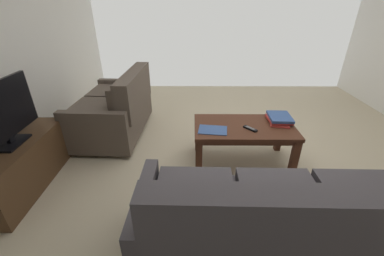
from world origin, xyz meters
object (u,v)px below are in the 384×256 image
book_stack (279,119)px  tv_remote (250,129)px  sofa_main (285,223)px  loveseat_near (117,109)px  loose_magazine (213,130)px  flat_tv (0,115)px  tv_stand (21,166)px  coffee_table (244,131)px

book_stack → tv_remote: book_stack is taller
sofa_main → book_stack: sofa_main is taller
loveseat_near → loose_magazine: (-1.26, 0.81, 0.11)m
flat_tv → tv_stand: bearing=-71.6°
flat_tv → sofa_main: bearing=161.4°
coffee_table → loveseat_near: bearing=-23.4°
flat_tv → loose_magazine: bearing=-170.2°
loveseat_near → tv_stand: size_ratio=1.17×
sofa_main → coffee_table: size_ratio=1.87×
flat_tv → coffee_table: bearing=-169.0°
tv_stand → loveseat_near: bearing=-119.9°
loveseat_near → flat_tv: bearing=60.1°
sofa_main → flat_tv: 2.51m
coffee_table → flat_tv: (2.28, 0.44, 0.40)m
tv_stand → tv_remote: tv_stand is taller
coffee_table → loose_magazine: 0.38m
loveseat_near → tv_remote: loveseat_near is taller
loveseat_near → loose_magazine: 1.51m
sofa_main → tv_remote: bearing=-89.1°
sofa_main → coffee_table: sofa_main is taller
sofa_main → loveseat_near: size_ratio=1.48×
coffee_table → tv_remote: bearing=113.9°
coffee_table → book_stack: size_ratio=3.38×
loveseat_near → tv_remote: size_ratio=9.28×
tv_stand → book_stack: size_ratio=3.62×
coffee_table → book_stack: 0.43m
loveseat_near → book_stack: bearing=163.3°
sofa_main → loose_magazine: bearing=-69.5°
loveseat_near → tv_stand: loveseat_near is taller
loveseat_near → flat_tv: 1.39m
book_stack → loose_magazine: size_ratio=1.09×
loose_magazine → sofa_main: bearing=27.9°
loose_magazine → loveseat_near: bearing=-115.2°
sofa_main → coffee_table: (0.06, -1.23, 0.04)m
sofa_main → book_stack: bearing=-104.8°
tv_stand → loose_magazine: tv_stand is taller
book_stack → tv_remote: (0.37, 0.19, -0.03)m
loose_magazine → coffee_table: bearing=114.8°
sofa_main → book_stack: (-0.35, -1.32, 0.16)m
loose_magazine → flat_tv: bearing=-72.8°
tv_stand → book_stack: bearing=-168.8°
tv_stand → book_stack: 2.75m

